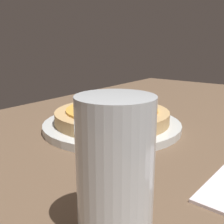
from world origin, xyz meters
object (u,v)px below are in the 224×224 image
Objects in this scene: pizza at (112,114)px; fork at (101,103)px; cup_near at (115,179)px; plate at (112,125)px.

pizza is 2.04× the size of fork.
cup_near is (24.47, 18.98, 2.73)cm from pizza.
cup_near is at bearing 37.80° from pizza.
plate is at bearing 35.23° from fork.
pizza is at bearing -142.20° from cup_near.
pizza is at bearing 35.20° from fork.
pizza reaches higher than fork.
cup_near is 1.16× the size of fork.
cup_near reaches higher than fork.
fork is at bearing -135.01° from pizza.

